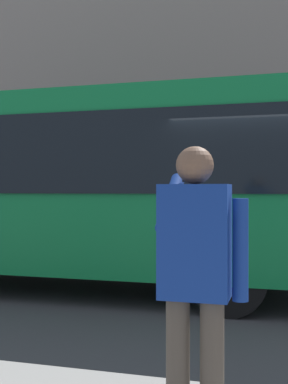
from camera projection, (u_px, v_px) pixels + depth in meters
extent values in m
plane|color=#38383A|center=(273.00, 304.00, 7.00)|extent=(60.00, 60.00, 0.00)
cube|color=gray|center=(280.00, 28.00, 13.51)|extent=(28.00, 0.80, 12.00)
cube|color=#0F7238|center=(52.00, 184.00, 8.17)|extent=(9.00, 2.50, 2.60)
cube|color=black|center=(11.00, 154.00, 6.96)|extent=(7.60, 0.06, 1.10)
cylinder|color=black|center=(243.00, 255.00, 8.40)|extent=(1.00, 0.28, 1.00)
cylinder|color=black|center=(228.00, 277.00, 6.29)|extent=(1.00, 0.28, 1.00)
cylinder|color=#4C4238|center=(212.00, 371.00, 2.86)|extent=(0.14, 0.14, 0.82)
cylinder|color=#4C4238|center=(178.00, 367.00, 2.91)|extent=(0.14, 0.14, 0.82)
cube|color=navy|center=(195.00, 241.00, 2.88)|extent=(0.40, 0.24, 0.66)
sphere|color=brown|center=(195.00, 165.00, 2.88)|extent=(0.22, 0.22, 0.22)
cylinder|color=navy|center=(240.00, 250.00, 2.81)|extent=(0.09, 0.09, 0.58)
cylinder|color=navy|center=(171.00, 202.00, 3.08)|extent=(0.09, 0.48, 0.37)
cube|color=black|center=(188.00, 171.00, 3.20)|extent=(0.07, 0.01, 0.14)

